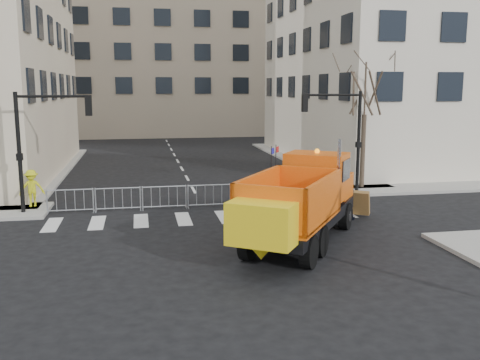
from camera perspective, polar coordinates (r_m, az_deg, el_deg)
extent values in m
plane|color=black|center=(18.03, -1.05, -8.16)|extent=(120.00, 120.00, 0.00)
cube|color=gray|center=(26.15, -4.20, -2.33)|extent=(64.00, 5.00, 0.15)
cube|color=#C0AA92|center=(69.27, -8.62, 15.04)|extent=(30.00, 18.00, 24.00)
cylinder|color=black|center=(25.11, -22.47, 2.52)|extent=(0.18, 0.18, 5.40)
cylinder|color=black|center=(28.90, 12.52, 3.89)|extent=(0.18, 0.18, 5.40)
cube|color=black|center=(19.42, 6.60, -4.06)|extent=(5.84, 7.10, 0.44)
cylinder|color=black|center=(22.18, 5.96, -3.34)|extent=(0.89, 1.08, 1.08)
cylinder|color=black|center=(21.67, 11.17, -3.79)|extent=(0.89, 1.08, 1.08)
cylinder|color=black|center=(18.68, 2.38, -5.81)|extent=(0.89, 1.08, 1.08)
cylinder|color=black|center=(18.07, 8.52, -6.45)|extent=(0.89, 1.08, 1.08)
cylinder|color=black|center=(17.54, 0.87, -6.84)|extent=(0.89, 1.08, 1.08)
cylinder|color=black|center=(16.89, 7.38, -7.58)|extent=(0.89, 1.08, 1.08)
cube|color=#D4510B|center=(22.24, 9.00, -0.53)|extent=(2.58, 2.46, 0.98)
cube|color=#D4510B|center=(20.92, 8.16, 0.47)|extent=(2.75, 2.57, 1.76)
cylinder|color=silver|center=(19.92, 10.47, 0.94)|extent=(0.14, 0.14, 2.35)
cube|color=#D4510B|center=(17.92, 5.37, -1.84)|extent=(4.45, 4.94, 1.62)
cube|color=yellow|center=(15.56, 2.29, -4.71)|extent=(2.17, 1.91, 1.27)
cube|color=brown|center=(24.01, 9.95, -2.18)|extent=(2.91, 2.24, 1.10)
imported|color=black|center=(24.51, 10.83, -1.53)|extent=(0.66, 0.49, 1.63)
imported|color=black|center=(23.26, 11.18, -1.88)|extent=(1.06, 0.93, 1.85)
imported|color=black|center=(24.96, 6.67, -0.88)|extent=(1.16, 1.10, 1.93)
imported|color=#C6C817|center=(26.39, -21.32, -0.81)|extent=(1.17, 0.76, 1.71)
cube|color=#AB0E0D|center=(25.96, 4.23, -1.01)|extent=(0.53, 0.50, 1.10)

